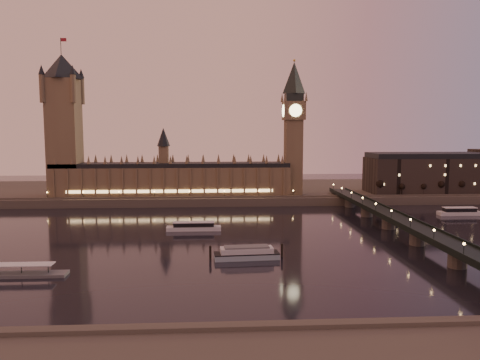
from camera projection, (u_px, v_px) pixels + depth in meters
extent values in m
plane|color=black|center=(230.00, 238.00, 244.08)|extent=(700.00, 700.00, 0.00)
cube|color=#423D35|center=(257.00, 191.00, 409.25)|extent=(560.00, 130.00, 6.00)
cube|color=brown|center=(172.00, 181.00, 360.04)|extent=(180.00, 26.00, 22.00)
cube|color=black|center=(172.00, 165.00, 358.68)|extent=(180.00, 22.00, 3.20)
cube|color=#FFCC7F|center=(171.00, 191.00, 347.28)|extent=(153.00, 0.25, 2.20)
cube|color=brown|center=(65.00, 138.00, 351.87)|extent=(22.00, 22.00, 88.00)
cone|color=black|center=(62.00, 67.00, 346.17)|extent=(31.68, 31.68, 18.00)
cylinder|color=black|center=(61.00, 46.00, 344.55)|extent=(0.44, 0.44, 12.00)
cube|color=maroon|center=(64.00, 40.00, 344.20)|extent=(4.00, 0.15, 2.50)
cube|color=brown|center=(293.00, 157.00, 363.52)|extent=(13.00, 13.00, 58.00)
cube|color=brown|center=(294.00, 111.00, 359.65)|extent=(16.00, 16.00, 14.00)
cylinder|color=#FFEAA5|center=(296.00, 110.00, 351.53)|extent=(9.60, 0.35, 9.60)
cylinder|color=#FFEAA5|center=(283.00, 111.00, 359.17)|extent=(0.35, 9.60, 9.60)
cube|color=black|center=(294.00, 98.00, 358.57)|extent=(13.00, 13.00, 6.00)
cone|color=black|center=(294.00, 78.00, 356.96)|extent=(17.68, 17.68, 24.00)
sphere|color=gold|center=(294.00, 60.00, 355.56)|extent=(2.00, 2.00, 2.00)
cube|color=black|center=(402.00, 221.00, 248.52)|extent=(13.00, 260.00, 2.00)
cube|color=black|center=(391.00, 219.00, 248.00)|extent=(0.60, 260.00, 1.00)
cube|color=black|center=(414.00, 219.00, 248.72)|extent=(0.60, 260.00, 1.00)
cube|color=black|center=(436.00, 175.00, 377.89)|extent=(110.00, 36.00, 28.00)
cube|color=black|center=(437.00, 155.00, 376.17)|extent=(108.00, 34.00, 4.00)
cylinder|color=black|center=(378.00, 191.00, 358.01)|extent=(0.70, 0.70, 7.71)
sphere|color=black|center=(378.00, 186.00, 357.58)|extent=(5.14, 5.14, 5.14)
cylinder|color=black|center=(400.00, 191.00, 358.98)|extent=(0.70, 0.70, 7.71)
sphere|color=black|center=(400.00, 185.00, 358.55)|extent=(5.14, 5.14, 5.14)
cylinder|color=black|center=(421.00, 191.00, 359.95)|extent=(0.70, 0.70, 7.71)
sphere|color=black|center=(421.00, 185.00, 359.52)|extent=(5.14, 5.14, 5.14)
cylinder|color=black|center=(442.00, 190.00, 360.92)|extent=(0.70, 0.70, 7.71)
sphere|color=black|center=(443.00, 185.00, 360.49)|extent=(5.14, 5.14, 5.14)
cylinder|color=black|center=(463.00, 190.00, 361.89)|extent=(0.70, 0.70, 7.71)
sphere|color=black|center=(464.00, 185.00, 361.46)|extent=(5.14, 5.14, 5.14)
cube|color=silver|center=(194.00, 228.00, 263.68)|extent=(30.59, 6.89, 2.24)
cube|color=black|center=(194.00, 224.00, 263.43)|extent=(22.64, 5.63, 2.24)
cube|color=silver|center=(194.00, 222.00, 263.29)|extent=(23.25, 5.90, 0.41)
cube|color=silver|center=(459.00, 213.00, 310.99)|extent=(28.34, 7.16, 2.40)
cube|color=black|center=(460.00, 210.00, 310.73)|extent=(20.97, 5.86, 2.40)
cube|color=silver|center=(460.00, 208.00, 310.58)|extent=(21.54, 6.15, 0.44)
cube|color=#91ACB9|center=(247.00, 256.00, 205.68)|extent=(28.94, 9.98, 2.31)
cube|color=black|center=(247.00, 253.00, 205.54)|extent=(28.94, 9.98, 0.44)
cube|color=silver|center=(247.00, 250.00, 205.39)|extent=(23.56, 8.72, 2.31)
cube|color=#595B5E|center=(247.00, 247.00, 205.23)|extent=(19.95, 7.58, 0.62)
cylinder|color=black|center=(210.00, 253.00, 204.44)|extent=(0.98, 0.98, 6.05)
cylinder|color=black|center=(282.00, 250.00, 208.51)|extent=(0.98, 0.98, 6.05)
cube|color=#595B5E|center=(11.00, 275.00, 181.17)|extent=(42.87, 7.15, 1.22)
cube|color=silver|center=(8.00, 265.00, 180.68)|extent=(34.70, 6.12, 0.31)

